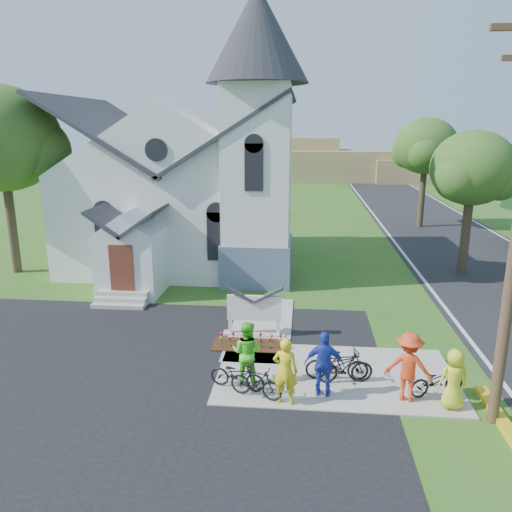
# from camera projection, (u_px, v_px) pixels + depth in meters

# --- Properties ---
(ground) EXTENTS (120.00, 120.00, 0.00)m
(ground) POSITION_uv_depth(u_px,v_px,m) (284.00, 382.00, 14.51)
(ground) COLOR #2B611B
(ground) RESTS_ON ground
(parking_lot) EXTENTS (20.00, 16.00, 0.02)m
(parking_lot) POSITION_uv_depth(u_px,v_px,m) (18.00, 406.00, 13.23)
(parking_lot) COLOR black
(parking_lot) RESTS_ON ground
(road) EXTENTS (8.00, 90.00, 0.02)m
(road) POSITION_uv_depth(u_px,v_px,m) (473.00, 258.00, 28.03)
(road) COLOR black
(road) RESTS_ON ground
(sidewalk) EXTENTS (7.00, 4.00, 0.05)m
(sidewalk) POSITION_uv_depth(u_px,v_px,m) (335.00, 375.00, 14.85)
(sidewalk) COLOR #A7A297
(sidewalk) RESTS_ON ground
(church) EXTENTS (12.35, 12.00, 13.00)m
(church) POSITION_uv_depth(u_px,v_px,m) (189.00, 165.00, 25.70)
(church) COLOR white
(church) RESTS_ON ground
(church_sign) EXTENTS (2.20, 0.40, 1.70)m
(church_sign) POSITION_uv_depth(u_px,v_px,m) (254.00, 308.00, 17.44)
(church_sign) COLOR #A7A297
(church_sign) RESTS_ON ground
(flower_bed) EXTENTS (2.60, 1.10, 0.07)m
(flower_bed) POSITION_uv_depth(u_px,v_px,m) (252.00, 345.00, 16.83)
(flower_bed) COLOR #321B0D
(flower_bed) RESTS_ON ground
(tree_lot_corner) EXTENTS (5.60, 5.60, 9.15)m
(tree_lot_corner) POSITION_uv_depth(u_px,v_px,m) (1.00, 139.00, 23.75)
(tree_lot_corner) COLOR #35261D
(tree_lot_corner) RESTS_ON ground
(tree_road_near) EXTENTS (4.00, 4.00, 7.05)m
(tree_road_near) POSITION_uv_depth(u_px,v_px,m) (473.00, 169.00, 23.96)
(tree_road_near) COLOR #35261D
(tree_road_near) RESTS_ON ground
(tree_road_mid) EXTENTS (4.40, 4.40, 7.80)m
(tree_road_mid) POSITION_uv_depth(u_px,v_px,m) (426.00, 147.00, 35.33)
(tree_road_mid) COLOR #35261D
(tree_road_mid) RESTS_ON ground
(distant_hills) EXTENTS (61.00, 10.00, 5.60)m
(distant_hills) POSITION_uv_depth(u_px,v_px,m) (326.00, 164.00, 67.89)
(distant_hills) COLOR #866B4B
(distant_hills) RESTS_ON ground
(cyclist_0) EXTENTS (0.75, 0.56, 1.86)m
(cyclist_0) POSITION_uv_depth(u_px,v_px,m) (285.00, 371.00, 13.10)
(cyclist_0) COLOR yellow
(cyclist_0) RESTS_ON sidewalk
(bike_0) EXTENTS (1.70, 0.95, 0.85)m
(bike_0) POSITION_uv_depth(u_px,v_px,m) (237.00, 375.00, 13.95)
(bike_0) COLOR black
(bike_0) RESTS_ON sidewalk
(cyclist_1) EXTENTS (1.02, 0.88, 1.83)m
(cyclist_1) POSITION_uv_depth(u_px,v_px,m) (247.00, 352.00, 14.22)
(cyclist_1) COLOR #54E42A
(cyclist_1) RESTS_ON sidewalk
(bike_1) EXTENTS (1.58, 0.88, 0.91)m
(bike_1) POSITION_uv_depth(u_px,v_px,m) (256.00, 382.00, 13.47)
(bike_1) COLOR black
(bike_1) RESTS_ON sidewalk
(cyclist_2) EXTENTS (1.12, 0.54, 1.85)m
(cyclist_2) POSITION_uv_depth(u_px,v_px,m) (324.00, 364.00, 13.48)
(cyclist_2) COLOR #233BB3
(cyclist_2) RESTS_ON sidewalk
(bike_2) EXTENTS (1.84, 0.70, 0.96)m
(bike_2) POSITION_uv_depth(u_px,v_px,m) (337.00, 364.00, 14.43)
(bike_2) COLOR black
(bike_2) RESTS_ON sidewalk
(cyclist_3) EXTENTS (1.38, 1.00, 1.91)m
(cyclist_3) POSITION_uv_depth(u_px,v_px,m) (409.00, 367.00, 13.27)
(cyclist_3) COLOR #EE3E1A
(cyclist_3) RESTS_ON sidewalk
(bike_3) EXTENTS (1.69, 0.70, 0.99)m
(bike_3) POSITION_uv_depth(u_px,v_px,m) (345.00, 367.00, 14.25)
(bike_3) COLOR black
(bike_3) RESTS_ON sidewalk
(cyclist_4) EXTENTS (0.89, 0.68, 1.64)m
(cyclist_4) POSITION_uv_depth(u_px,v_px,m) (454.00, 379.00, 12.91)
(cyclist_4) COLOR yellow
(cyclist_4) RESTS_ON sidewalk
(bike_4) EXTENTS (1.73, 1.11, 0.86)m
(bike_4) POSITION_uv_depth(u_px,v_px,m) (437.00, 381.00, 13.62)
(bike_4) COLOR black
(bike_4) RESTS_ON sidewalk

